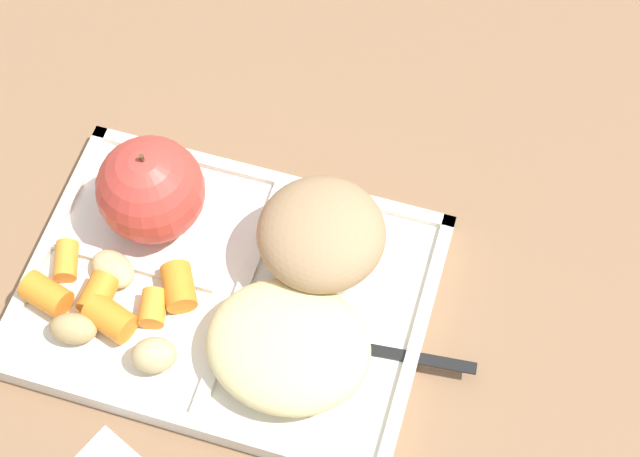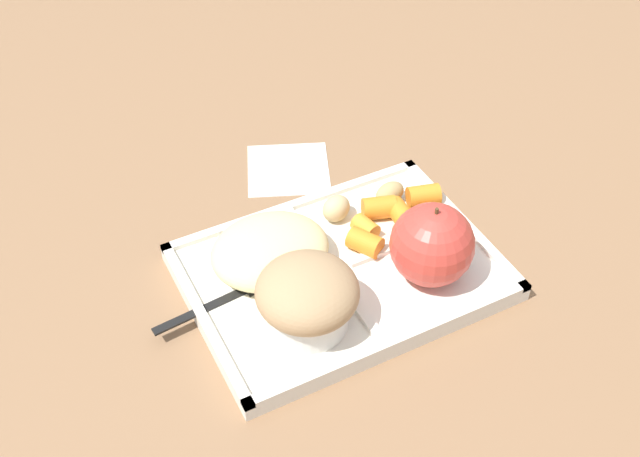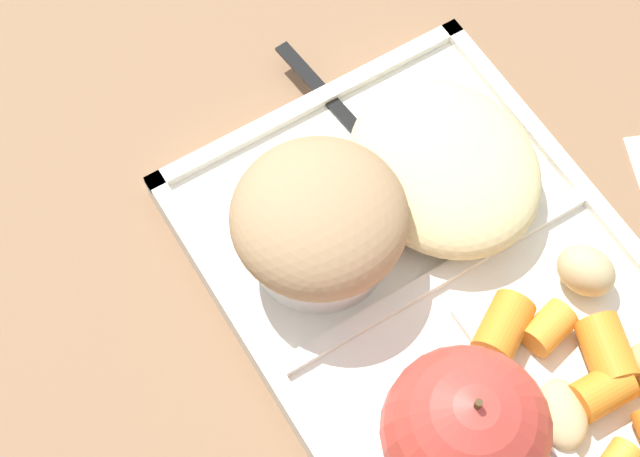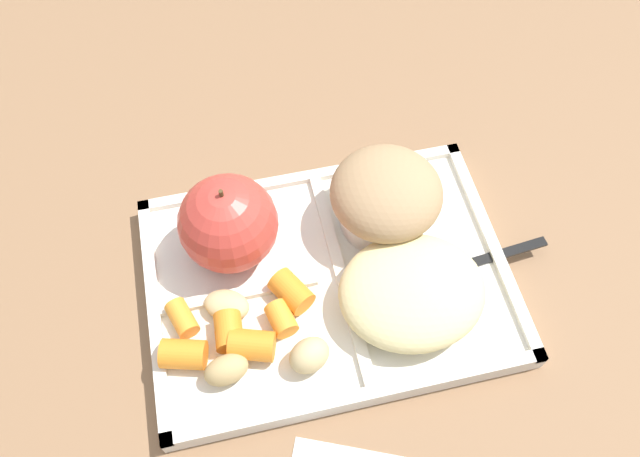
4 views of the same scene
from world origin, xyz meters
The scene contains 14 objects.
ground centered at (0.00, 0.00, 0.00)m, with size 6.00×6.00×0.00m, color #846042.
lunch_tray centered at (0.00, 0.00, 0.01)m, with size 0.31×0.22×0.02m.
green_apple centered at (-0.07, 0.05, 0.06)m, with size 0.08×0.08×0.09m.
bran_muffin centered at (0.06, 0.05, 0.05)m, with size 0.10×0.10×0.07m.
carrot_slice_center centered at (-0.05, -0.03, 0.03)m, with size 0.02×0.02×0.03m, color orange.
carrot_slice_edge centered at (-0.09, -0.04, 0.03)m, with size 0.02×0.02×0.03m, color orange.
carrot_slice_near_corner centered at (-0.03, -0.01, 0.03)m, with size 0.02×0.02×0.03m, color orange.
carrot_slice_small centered at (-0.07, -0.05, 0.03)m, with size 0.02×0.02×0.04m, color orange.
potato_chunk_wedge centered at (-0.09, -0.01, 0.02)m, with size 0.04×0.03×0.02m, color tan.
potato_chunk_golden centered at (-0.03, -0.07, 0.03)m, with size 0.03×0.03×0.03m, color tan.
egg_noodle_pile centered at (0.06, -0.04, 0.04)m, with size 0.12×0.11×0.04m, color beige.
meatball_back centered at (0.06, -0.04, 0.03)m, with size 0.04×0.04×0.04m, color brown.
meatball_center centered at (0.05, -0.03, 0.03)m, with size 0.03×0.03×0.03m, color brown.
plastic_fork centered at (0.11, -0.02, 0.02)m, with size 0.15×0.03×0.00m.
Camera 3 is at (-0.15, 0.18, 0.54)m, focal length 56.94 mm.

